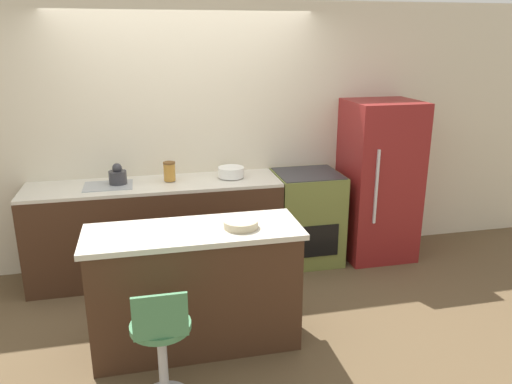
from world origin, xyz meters
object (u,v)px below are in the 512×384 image
(kettle, at_px, (118,176))
(mixing_bowl, at_px, (231,172))
(refrigerator, at_px, (379,180))
(oven_range, at_px, (307,217))
(stool_chair, at_px, (162,348))

(kettle, xyz_separation_m, mixing_bowl, (1.07, 0.00, -0.03))
(refrigerator, relative_size, kettle, 8.43)
(refrigerator, bearing_deg, mixing_bowl, 177.77)
(oven_range, xyz_separation_m, refrigerator, (0.77, -0.03, 0.35))
(stool_chair, height_order, mixing_bowl, mixing_bowl)
(stool_chair, distance_m, kettle, 2.04)
(refrigerator, height_order, mixing_bowl, refrigerator)
(mixing_bowl, bearing_deg, refrigerator, -2.23)
(oven_range, xyz_separation_m, stool_chair, (-1.57, -1.89, -0.05))
(refrigerator, bearing_deg, kettle, 178.68)
(oven_range, height_order, refrigerator, refrigerator)
(oven_range, relative_size, stool_chair, 1.10)
(stool_chair, bearing_deg, mixing_bowl, 67.77)
(oven_range, height_order, stool_chair, oven_range)
(refrigerator, distance_m, mixing_bowl, 1.56)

